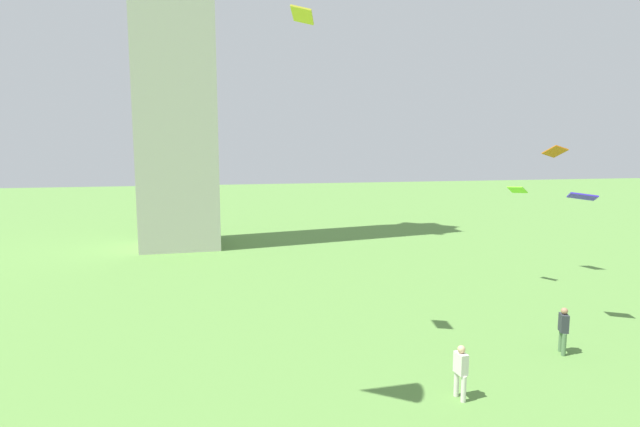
{
  "coord_description": "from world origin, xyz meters",
  "views": [
    {
      "loc": [
        -6.81,
        2.85,
        7.71
      ],
      "look_at": [
        -2.45,
        20.31,
        5.42
      ],
      "focal_mm": 27.17,
      "sensor_mm": 36.0,
      "label": 1
    }
  ],
  "objects_px": {
    "person_4": "(563,328)",
    "kite_flying_6": "(555,152)",
    "person_2": "(461,369)",
    "kite_flying_5": "(582,197)",
    "kite_flying_4": "(517,190)",
    "kite_flying_3": "(302,15)"
  },
  "relations": [
    {
      "from": "person_2",
      "to": "kite_flying_3",
      "type": "xyz_separation_m",
      "value": [
        -3.92,
        5.07,
        11.65
      ]
    },
    {
      "from": "kite_flying_4",
      "to": "kite_flying_3",
      "type": "bearing_deg",
      "value": -87.85
    },
    {
      "from": "person_4",
      "to": "kite_flying_6",
      "type": "bearing_deg",
      "value": 168.34
    },
    {
      "from": "person_2",
      "to": "kite_flying_5",
      "type": "distance_m",
      "value": 10.85
    },
    {
      "from": "kite_flying_3",
      "to": "kite_flying_5",
      "type": "bearing_deg",
      "value": -73.67
    },
    {
      "from": "person_2",
      "to": "kite_flying_3",
      "type": "distance_m",
      "value": 13.3
    },
    {
      "from": "person_4",
      "to": "kite_flying_4",
      "type": "xyz_separation_m",
      "value": [
        4.35,
        9.12,
        4.52
      ]
    },
    {
      "from": "kite_flying_3",
      "to": "kite_flying_6",
      "type": "height_order",
      "value": "kite_flying_3"
    },
    {
      "from": "kite_flying_3",
      "to": "kite_flying_6",
      "type": "bearing_deg",
      "value": -48.37
    },
    {
      "from": "kite_flying_3",
      "to": "kite_flying_4",
      "type": "bearing_deg",
      "value": -48.2
    },
    {
      "from": "kite_flying_4",
      "to": "kite_flying_6",
      "type": "distance_m",
      "value": 4.58
    },
    {
      "from": "person_2",
      "to": "kite_flying_5",
      "type": "xyz_separation_m",
      "value": [
        8.48,
        4.77,
        4.79
      ]
    },
    {
      "from": "kite_flying_4",
      "to": "kite_flying_5",
      "type": "bearing_deg",
      "value": -34.8
    },
    {
      "from": "kite_flying_4",
      "to": "kite_flying_5",
      "type": "height_order",
      "value": "kite_flying_5"
    },
    {
      "from": "kite_flying_3",
      "to": "kite_flying_5",
      "type": "distance_m",
      "value": 14.18
    },
    {
      "from": "kite_flying_4",
      "to": "person_2",
      "type": "bearing_deg",
      "value": -63.41
    },
    {
      "from": "person_2",
      "to": "kite_flying_6",
      "type": "xyz_separation_m",
      "value": [
        13.67,
        12.86,
        6.75
      ]
    },
    {
      "from": "kite_flying_3",
      "to": "kite_flying_6",
      "type": "distance_m",
      "value": 19.86
    },
    {
      "from": "person_4",
      "to": "kite_flying_4",
      "type": "height_order",
      "value": "kite_flying_4"
    },
    {
      "from": "person_2",
      "to": "person_4",
      "type": "relative_size",
      "value": 0.96
    },
    {
      "from": "kite_flying_6",
      "to": "kite_flying_5",
      "type": "bearing_deg",
      "value": -33.6
    },
    {
      "from": "kite_flying_4",
      "to": "kite_flying_6",
      "type": "relative_size",
      "value": 0.83
    }
  ]
}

